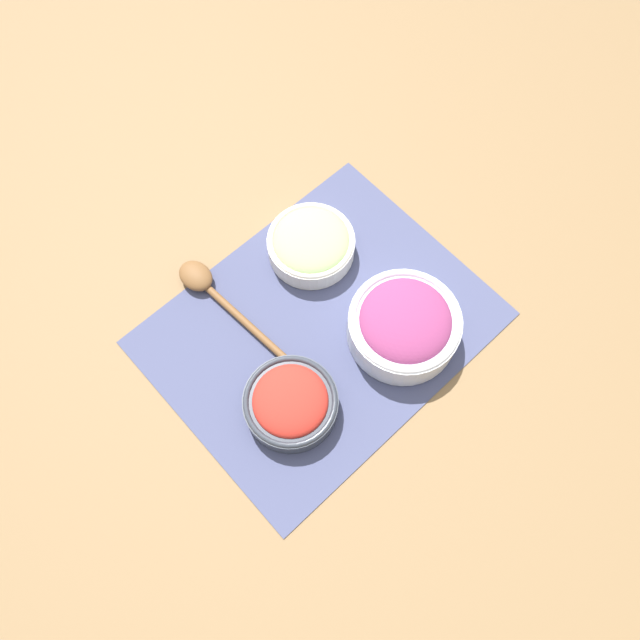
{
  "coord_description": "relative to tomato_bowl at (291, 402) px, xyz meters",
  "views": [
    {
      "loc": [
        0.25,
        0.27,
        0.93
      ],
      "look_at": [
        0.0,
        0.0,
        0.03
      ],
      "focal_mm": 35.0,
      "sensor_mm": 36.0,
      "label": 1
    }
  ],
  "objects": [
    {
      "name": "ground_plane",
      "position": [
        -0.12,
        -0.07,
        -0.03
      ],
      "size": [
        3.0,
        3.0,
        0.0
      ],
      "primitive_type": "plane",
      "color": "olive"
    },
    {
      "name": "placemat",
      "position": [
        -0.12,
        -0.07,
        -0.03
      ],
      "size": [
        0.51,
        0.4,
        0.0
      ],
      "color": "#474C70",
      "rests_on": "ground_plane"
    },
    {
      "name": "tomato_bowl",
      "position": [
        0.0,
        0.0,
        0.0
      ],
      "size": [
        0.14,
        0.14,
        0.06
      ],
      "color": "#333842",
      "rests_on": "placemat"
    },
    {
      "name": "onion_bowl",
      "position": [
        -0.21,
        0.03,
        0.01
      ],
      "size": [
        0.17,
        0.17,
        0.08
      ],
      "color": "silver",
      "rests_on": "placemat"
    },
    {
      "name": "cucumber_bowl",
      "position": [
        -0.2,
        -0.18,
        0.0
      ],
      "size": [
        0.14,
        0.14,
        0.05
      ],
      "color": "silver",
      "rests_on": "placemat"
    },
    {
      "name": "wooden_spoon",
      "position": [
        -0.03,
        -0.24,
        -0.02
      ],
      "size": [
        0.05,
        0.24,
        0.03
      ],
      "color": "brown",
      "rests_on": "placemat"
    }
  ]
}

